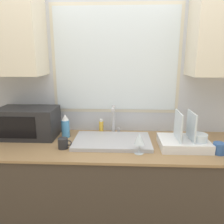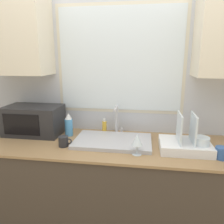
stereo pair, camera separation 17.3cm
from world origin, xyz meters
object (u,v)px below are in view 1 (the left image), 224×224
(soap_bottle, at_px, (101,127))
(mug_near_sink, at_px, (63,143))
(microwave, at_px, (28,122))
(dish_rack, at_px, (185,141))
(wine_glass, at_px, (139,139))
(spray_bottle, at_px, (65,126))
(faucet, at_px, (114,118))

(soap_bottle, bearing_deg, mug_near_sink, -126.67)
(microwave, height_order, mug_near_sink, microwave)
(soap_bottle, height_order, mug_near_sink, soap_bottle)
(dish_rack, xyz_separation_m, wine_glass, (-0.37, -0.13, 0.06))
(wine_glass, bearing_deg, spray_bottle, 153.44)
(microwave, relative_size, mug_near_sink, 4.64)
(microwave, xyz_separation_m, soap_bottle, (0.65, 0.11, -0.07))
(dish_rack, height_order, soap_bottle, dish_rack)
(microwave, height_order, spray_bottle, microwave)
(mug_near_sink, xyz_separation_m, wine_glass, (0.59, -0.07, 0.07))
(faucet, distance_m, dish_rack, 0.65)
(spray_bottle, relative_size, mug_near_sink, 1.93)
(faucet, height_order, mug_near_sink, faucet)
(soap_bottle, distance_m, wine_glass, 0.54)
(wine_glass, bearing_deg, microwave, 162.03)
(microwave, bearing_deg, spray_bottle, 0.46)
(spray_bottle, xyz_separation_m, soap_bottle, (0.31, 0.11, -0.04))
(microwave, distance_m, mug_near_sink, 0.46)
(wine_glass, bearing_deg, dish_rack, 18.99)
(microwave, bearing_deg, dish_rack, -7.90)
(spray_bottle, distance_m, mug_near_sink, 0.26)
(spray_bottle, bearing_deg, soap_bottle, 19.18)
(microwave, height_order, dish_rack, dish_rack)
(faucet, distance_m, spray_bottle, 0.44)
(mug_near_sink, bearing_deg, faucet, 41.96)
(faucet, bearing_deg, mug_near_sink, -138.04)
(dish_rack, height_order, wine_glass, dish_rack)
(dish_rack, xyz_separation_m, soap_bottle, (-0.70, 0.30, 0.01))
(mug_near_sink, relative_size, wine_glass, 0.68)
(microwave, bearing_deg, wine_glass, -17.97)
(faucet, relative_size, wine_glass, 1.70)
(mug_near_sink, bearing_deg, dish_rack, 3.70)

